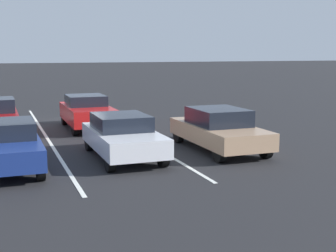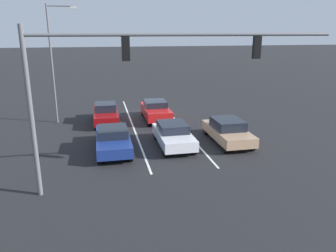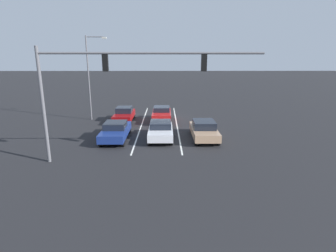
{
  "view_description": "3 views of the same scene",
  "coord_description": "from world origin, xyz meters",
  "px_view_note": "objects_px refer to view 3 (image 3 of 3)",
  "views": [
    {
      "loc": [
        3.59,
        22.06,
        3.43
      ],
      "look_at": [
        -1.4,
        8.67,
        1.14
      ],
      "focal_mm": 50.0,
      "sensor_mm": 36.0,
      "label": 1
    },
    {
      "loc": [
        3.95,
        25.81,
        6.72
      ],
      "look_at": [
        0.13,
        7.75,
        1.32
      ],
      "focal_mm": 35.0,
      "sensor_mm": 36.0,
      "label": 2
    },
    {
      "loc": [
        -0.56,
        27.81,
        6.22
      ],
      "look_at": [
        -0.78,
        9.27,
        1.48
      ],
      "focal_mm": 28.0,
      "sensor_mm": 36.0,
      "label": 3
    }
  ],
  "objects_px": {
    "car_tan_leftlane_front": "(204,130)",
    "car_navy_rightlane_front": "(116,130)",
    "car_maroon_rightlane_second": "(124,114)",
    "car_white_midlane_front": "(161,130)",
    "car_red_midlane_second": "(162,114)",
    "street_lamp_right_shoulder": "(90,73)",
    "traffic_signal_gantry": "(109,77)"
  },
  "relations": [
    {
      "from": "car_red_midlane_second",
      "to": "car_maroon_rightlane_second",
      "type": "bearing_deg",
      "value": 0.13
    },
    {
      "from": "car_tan_leftlane_front",
      "to": "car_navy_rightlane_front",
      "type": "distance_m",
      "value": 7.05
    },
    {
      "from": "car_red_midlane_second",
      "to": "car_maroon_rightlane_second",
      "type": "relative_size",
      "value": 0.94
    },
    {
      "from": "traffic_signal_gantry",
      "to": "street_lamp_right_shoulder",
      "type": "height_order",
      "value": "street_lamp_right_shoulder"
    },
    {
      "from": "car_red_midlane_second",
      "to": "street_lamp_right_shoulder",
      "type": "relative_size",
      "value": 0.5
    },
    {
      "from": "car_tan_leftlane_front",
      "to": "car_maroon_rightlane_second",
      "type": "height_order",
      "value": "car_maroon_rightlane_second"
    },
    {
      "from": "car_maroon_rightlane_second",
      "to": "car_white_midlane_front",
      "type": "bearing_deg",
      "value": 121.86
    },
    {
      "from": "car_white_midlane_front",
      "to": "car_red_midlane_second",
      "type": "relative_size",
      "value": 1.0
    },
    {
      "from": "car_red_midlane_second",
      "to": "car_tan_leftlane_front",
      "type": "bearing_deg",
      "value": 119.52
    },
    {
      "from": "car_navy_rightlane_front",
      "to": "traffic_signal_gantry",
      "type": "xyz_separation_m",
      "value": [
        -0.68,
        4.69,
        4.49
      ]
    },
    {
      "from": "traffic_signal_gantry",
      "to": "car_maroon_rightlane_second",
      "type": "bearing_deg",
      "value": -85.16
    },
    {
      "from": "car_red_midlane_second",
      "to": "traffic_signal_gantry",
      "type": "height_order",
      "value": "traffic_signal_gantry"
    },
    {
      "from": "car_white_midlane_front",
      "to": "traffic_signal_gantry",
      "type": "bearing_deg",
      "value": 58.59
    },
    {
      "from": "car_white_midlane_front",
      "to": "car_red_midlane_second",
      "type": "bearing_deg",
      "value": -90.05
    },
    {
      "from": "car_white_midlane_front",
      "to": "car_navy_rightlane_front",
      "type": "relative_size",
      "value": 0.89
    },
    {
      "from": "car_white_midlane_front",
      "to": "car_navy_rightlane_front",
      "type": "distance_m",
      "value": 3.58
    },
    {
      "from": "car_navy_rightlane_front",
      "to": "traffic_signal_gantry",
      "type": "relative_size",
      "value": 0.37
    },
    {
      "from": "car_navy_rightlane_front",
      "to": "car_red_midlane_second",
      "type": "distance_m",
      "value": 7.17
    },
    {
      "from": "car_navy_rightlane_front",
      "to": "car_maroon_rightlane_second",
      "type": "height_order",
      "value": "car_maroon_rightlane_second"
    },
    {
      "from": "car_maroon_rightlane_second",
      "to": "traffic_signal_gantry",
      "type": "distance_m",
      "value": 11.81
    },
    {
      "from": "car_maroon_rightlane_second",
      "to": "street_lamp_right_shoulder",
      "type": "height_order",
      "value": "street_lamp_right_shoulder"
    },
    {
      "from": "car_navy_rightlane_front",
      "to": "street_lamp_right_shoulder",
      "type": "distance_m",
      "value": 8.98
    },
    {
      "from": "car_tan_leftlane_front",
      "to": "car_navy_rightlane_front",
      "type": "relative_size",
      "value": 0.96
    },
    {
      "from": "car_red_midlane_second",
      "to": "street_lamp_right_shoulder",
      "type": "xyz_separation_m",
      "value": [
        7.22,
        -0.86,
        4.12
      ]
    },
    {
      "from": "car_white_midlane_front",
      "to": "car_maroon_rightlane_second",
      "type": "relative_size",
      "value": 0.94
    },
    {
      "from": "car_white_midlane_front",
      "to": "car_navy_rightlane_front",
      "type": "height_order",
      "value": "car_navy_rightlane_front"
    },
    {
      "from": "street_lamp_right_shoulder",
      "to": "car_maroon_rightlane_second",
      "type": "bearing_deg",
      "value": 165.56
    },
    {
      "from": "car_red_midlane_second",
      "to": "car_maroon_rightlane_second",
      "type": "height_order",
      "value": "same"
    },
    {
      "from": "car_maroon_rightlane_second",
      "to": "car_red_midlane_second",
      "type": "bearing_deg",
      "value": -179.87
    },
    {
      "from": "car_navy_rightlane_front",
      "to": "street_lamp_right_shoulder",
      "type": "bearing_deg",
      "value": -62.82
    },
    {
      "from": "car_tan_leftlane_front",
      "to": "traffic_signal_gantry",
      "type": "distance_m",
      "value": 9.13
    },
    {
      "from": "car_tan_leftlane_front",
      "to": "car_red_midlane_second",
      "type": "relative_size",
      "value": 1.08
    }
  ]
}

